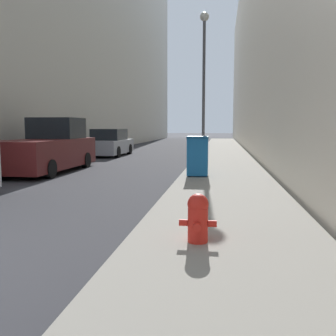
{
  "coord_description": "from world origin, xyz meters",
  "views": [
    {
      "loc": [
        4.63,
        -3.14,
        1.74
      ],
      "look_at": [
        1.52,
        18.64,
        -0.7
      ],
      "focal_mm": 40.0,
      "sensor_mm": 36.0,
      "label": 1
    }
  ],
  "objects_px": {
    "parked_sedan_near": "(110,143)",
    "fire_hydrant": "(198,217)",
    "trash_bin": "(198,156)",
    "pickup_truck": "(49,149)",
    "lamppost": "(204,73)"
  },
  "relations": [
    {
      "from": "pickup_truck",
      "to": "parked_sedan_near",
      "type": "bearing_deg",
      "value": 90.23
    },
    {
      "from": "lamppost",
      "to": "pickup_truck",
      "type": "xyz_separation_m",
      "value": [
        -5.82,
        -3.29,
        -3.24
      ]
    },
    {
      "from": "fire_hydrant",
      "to": "pickup_truck",
      "type": "height_order",
      "value": "pickup_truck"
    },
    {
      "from": "lamppost",
      "to": "parked_sedan_near",
      "type": "height_order",
      "value": "lamppost"
    },
    {
      "from": "fire_hydrant",
      "to": "pickup_truck",
      "type": "distance_m",
      "value": 10.73
    },
    {
      "from": "lamppost",
      "to": "fire_hydrant",
      "type": "bearing_deg",
      "value": -87.53
    },
    {
      "from": "fire_hydrant",
      "to": "pickup_truck",
      "type": "xyz_separation_m",
      "value": [
        -6.34,
        8.66,
        0.38
      ]
    },
    {
      "from": "pickup_truck",
      "to": "trash_bin",
      "type": "bearing_deg",
      "value": -15.72
    },
    {
      "from": "lamppost",
      "to": "parked_sedan_near",
      "type": "bearing_deg",
      "value": 140.47
    },
    {
      "from": "trash_bin",
      "to": "lamppost",
      "type": "height_order",
      "value": "lamppost"
    },
    {
      "from": "trash_bin",
      "to": "pickup_truck",
      "type": "height_order",
      "value": "pickup_truck"
    },
    {
      "from": "pickup_truck",
      "to": "parked_sedan_near",
      "type": "distance_m",
      "value": 8.12
    },
    {
      "from": "fire_hydrant",
      "to": "pickup_truck",
      "type": "bearing_deg",
      "value": 126.2
    },
    {
      "from": "fire_hydrant",
      "to": "trash_bin",
      "type": "height_order",
      "value": "trash_bin"
    },
    {
      "from": "parked_sedan_near",
      "to": "fire_hydrant",
      "type": "bearing_deg",
      "value": -69.21
    }
  ]
}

